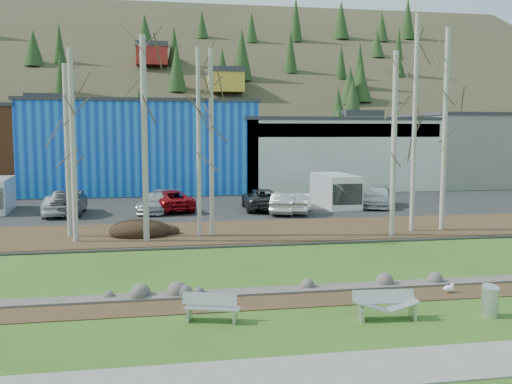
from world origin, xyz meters
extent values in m
plane|color=#304E15|center=(0.00, 0.00, 0.00)|extent=(200.00, 200.00, 0.00)
cube|color=slate|center=(0.00, -3.50, 0.02)|extent=(80.00, 2.00, 0.04)
cube|color=#382616|center=(0.00, 2.10, 0.01)|extent=(80.00, 1.80, 0.03)
cube|color=#382616|center=(0.00, 14.50, 0.07)|extent=(80.00, 7.00, 0.15)
cube|color=black|center=(0.00, 25.00, 0.07)|extent=(80.00, 14.00, 0.14)
cube|color=#113DBC|center=(-6.00, 39.00, 4.00)|extent=(20.00, 12.00, 8.00)
cube|color=#333338|center=(-6.00, 39.00, 8.15)|extent=(20.40, 12.24, 0.30)
cube|color=#BBBAB6|center=(12.00, 39.00, 3.25)|extent=(18.00, 12.00, 6.50)
cube|color=#333338|center=(12.00, 39.00, 6.65)|extent=(18.36, 12.24, 0.30)
cube|color=navy|center=(12.00, 33.10, 5.60)|extent=(17.64, 0.20, 1.20)
cube|color=slate|center=(28.00, 39.00, 3.50)|extent=(14.00, 12.00, 7.00)
cube|color=#333338|center=(28.00, 39.00, 7.15)|extent=(14.28, 12.24, 0.30)
cube|color=#B1B4B7|center=(-3.93, 0.65, 0.20)|extent=(0.22, 0.49, 0.39)
cube|color=#B1B4B7|center=(-2.65, 0.24, 0.20)|extent=(0.22, 0.49, 0.39)
cube|color=#B1B4B7|center=(-3.35, 0.63, 0.63)|extent=(1.57, 0.60, 0.36)
cube|color=#B1B4B7|center=(-3.29, 0.45, 0.40)|extent=(1.67, 0.92, 0.04)
cube|color=#B1B4B7|center=(0.97, -0.17, 0.23)|extent=(0.13, 0.57, 0.45)
cube|color=#B1B4B7|center=(2.51, -0.31, 0.23)|extent=(0.13, 0.57, 0.45)
cube|color=#B1B4B7|center=(1.72, -0.02, 0.62)|extent=(1.86, 0.36, 0.40)
cube|color=#ADB1B3|center=(1.28, -0.20, 0.41)|extent=(0.94, 0.59, 0.34)
cube|color=#ADB1B3|center=(2.20, -0.28, 0.41)|extent=(0.94, 0.59, 0.34)
cylinder|color=#B1B4B7|center=(4.87, -0.52, 0.43)|extent=(0.59, 0.59, 0.85)
cylinder|color=gold|center=(4.86, 1.90, 0.05)|extent=(0.01, 0.01, 0.11)
cylinder|color=gold|center=(4.86, 1.96, 0.05)|extent=(0.01, 0.01, 0.11)
ellipsoid|color=white|center=(4.89, 1.93, 0.17)|extent=(0.38, 0.21, 0.21)
cube|color=gray|center=(4.89, 1.93, 0.21)|extent=(0.26, 0.17, 0.02)
sphere|color=white|center=(5.05, 1.98, 0.27)|extent=(0.12, 0.12, 0.12)
cone|color=gold|center=(5.12, 2.00, 0.27)|extent=(0.07, 0.05, 0.03)
ellipsoid|color=black|center=(-5.66, 14.07, 0.46)|extent=(3.16, 2.23, 0.62)
cylinder|color=beige|center=(-8.70, 13.02, 4.79)|extent=(0.27, 0.27, 9.27)
cylinder|color=beige|center=(-9.16, 14.46, 4.49)|extent=(0.28, 0.28, 8.69)
cylinder|color=beige|center=(-2.64, 13.49, 4.91)|extent=(0.21, 0.21, 9.52)
cylinder|color=beige|center=(-5.31, 12.53, 5.09)|extent=(0.29, 0.29, 9.88)
cylinder|color=beige|center=(-1.98, 13.56, 4.90)|extent=(0.22, 0.22, 9.49)
cylinder|color=beige|center=(7.12, 11.82, 4.82)|extent=(0.27, 0.27, 9.34)
cylinder|color=beige|center=(10.55, 13.05, 5.55)|extent=(0.27, 0.27, 10.80)
cylinder|color=beige|center=(8.78, 13.02, 5.88)|extent=(0.23, 0.23, 11.47)
imported|color=silver|center=(-11.19, 22.04, 0.85)|extent=(2.43, 4.40, 1.42)
imported|color=black|center=(-10.29, 22.53, 0.93)|extent=(1.72, 4.83, 1.59)
imported|color=maroon|center=(-3.92, 23.13, 0.85)|extent=(3.53, 5.52, 1.42)
imported|color=#9EA3A7|center=(-4.70, 22.57, 0.82)|extent=(3.15, 5.02, 1.36)
imported|color=#170F47|center=(-3.68, 23.18, 0.80)|extent=(2.19, 4.07, 1.32)
imported|color=#A8A8AA|center=(3.45, 20.57, 0.83)|extent=(2.73, 4.42, 1.37)
imported|color=#2B2C2E|center=(2.32, 22.59, 0.86)|extent=(2.70, 5.34, 1.45)
imported|color=#B9B9BB|center=(10.77, 22.61, 0.86)|extent=(4.12, 5.31, 1.44)
imported|color=#A8A8AA|center=(4.40, 20.57, 0.83)|extent=(2.73, 4.42, 1.37)
cube|color=silver|center=(7.79, 23.35, 1.30)|extent=(2.26, 5.31, 2.31)
cube|color=black|center=(7.82, 21.26, 1.30)|extent=(2.10, 1.12, 1.43)
camera|label=1|loc=(-4.84, -15.49, 5.45)|focal=40.00mm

